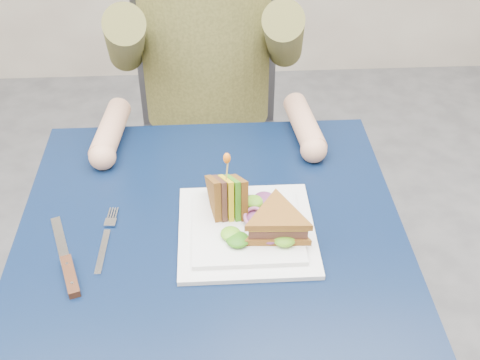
{
  "coord_description": "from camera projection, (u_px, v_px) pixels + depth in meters",
  "views": [
    {
      "loc": [
        0.01,
        -0.86,
        1.53
      ],
      "look_at": [
        0.06,
        0.04,
        0.82
      ],
      "focal_mm": 45.0,
      "sensor_mm": 36.0,
      "label": 1
    }
  ],
  "objects": [
    {
      "name": "table",
      "position": [
        212.0,
        258.0,
        1.21
      ],
      "size": [
        0.75,
        0.75,
        0.73
      ],
      "color": "black",
      "rests_on": "ground"
    },
    {
      "name": "sandwich_flat",
      "position": [
        277.0,
        223.0,
        1.11
      ],
      "size": [
        0.15,
        0.15,
        0.05
      ],
      "color": "brown",
      "rests_on": "plate"
    },
    {
      "name": "toothpick_frill",
      "position": [
        227.0,
        158.0,
        1.1
      ],
      "size": [
        0.01,
        0.01,
        0.02
      ],
      "primitive_type": "ellipsoid",
      "color": "orange",
      "rests_on": "sandwich_upright"
    },
    {
      "name": "fork",
      "position": [
        105.0,
        241.0,
        1.14
      ],
      "size": [
        0.03,
        0.18,
        0.01
      ],
      "color": "silver",
      "rests_on": "table"
    },
    {
      "name": "plate",
      "position": [
        247.0,
        229.0,
        1.15
      ],
      "size": [
        0.26,
        0.26,
        0.02
      ],
      "color": "white",
      "rests_on": "table"
    },
    {
      "name": "chair",
      "position": [
        209.0,
        118.0,
        1.83
      ],
      "size": [
        0.42,
        0.4,
        0.93
      ],
      "color": "#47474C",
      "rests_on": "ground"
    },
    {
      "name": "diner",
      "position": [
        205.0,
        16.0,
        1.51
      ],
      "size": [
        0.54,
        0.59,
        0.74
      ],
      "color": "brown",
      "rests_on": "chair"
    },
    {
      "name": "knife",
      "position": [
        68.0,
        269.0,
        1.07
      ],
      "size": [
        0.09,
        0.21,
        0.02
      ],
      "color": "silver",
      "rests_on": "table"
    },
    {
      "name": "onion_ring",
      "position": [
        254.0,
        217.0,
        1.14
      ],
      "size": [
        0.04,
        0.04,
        0.02
      ],
      "primitive_type": "torus",
      "rotation": [
        0.44,
        0.0,
        0.0
      ],
      "color": "#9E4C7A",
      "rests_on": "plate"
    },
    {
      "name": "toothpick",
      "position": [
        227.0,
        170.0,
        1.12
      ],
      "size": [
        0.01,
        0.01,
        0.06
      ],
      "primitive_type": "cylinder",
      "rotation": [
        0.14,
        0.07,
        0.0
      ],
      "color": "tan",
      "rests_on": "sandwich_upright"
    },
    {
      "name": "lettuce_spill",
      "position": [
        249.0,
        217.0,
        1.15
      ],
      "size": [
        0.15,
        0.13,
        0.02
      ],
      "primitive_type": null,
      "color": "#337A14",
      "rests_on": "plate"
    },
    {
      "name": "sandwich_upright",
      "position": [
        227.0,
        197.0,
        1.16
      ],
      "size": [
        0.09,
        0.14,
        0.14
      ],
      "color": "brown",
      "rests_on": "plate"
    }
  ]
}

